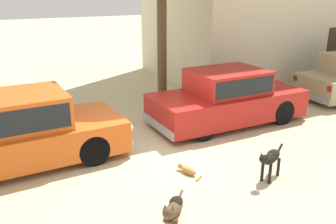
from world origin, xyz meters
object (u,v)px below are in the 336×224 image
object	(u,v)px
parked_sedan_second	(227,97)
stray_dog_tan	(174,207)
stray_dog_spotted	(271,158)
parked_sedan_nearest	(22,130)
stray_cat	(187,170)

from	to	relation	value
parked_sedan_second	stray_dog_tan	size ratio (longest dim) A/B	5.78
stray_dog_spotted	stray_dog_tan	world-z (taller)	stray_dog_spotted
parked_sedan_nearest	stray_cat	xyz separation A→B (m)	(2.82, -1.99, -0.67)
stray_dog_spotted	stray_cat	world-z (taller)	stray_dog_spotted
parked_sedan_second	stray_dog_spotted	size ratio (longest dim) A/B	4.71
parked_sedan_second	stray_dog_tan	distance (m)	4.67
stray_dog_spotted	stray_dog_tan	xyz separation A→B (m)	(-2.22, -0.23, -0.29)
stray_cat	parked_sedan_nearest	bearing A→B (deg)	36.25
parked_sedan_nearest	stray_dog_tan	xyz separation A→B (m)	(1.91, -3.13, -0.58)
stray_dog_spotted	stray_dog_tan	bearing A→B (deg)	-17.82
parked_sedan_nearest	stray_dog_tan	distance (m)	3.72
parked_sedan_nearest	stray_dog_spotted	size ratio (longest dim) A/B	4.68
stray_dog_spotted	parked_sedan_second	bearing A→B (deg)	-134.29
parked_sedan_nearest	parked_sedan_second	world-z (taller)	parked_sedan_nearest
stray_cat	parked_sedan_second	bearing A→B (deg)	-68.04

